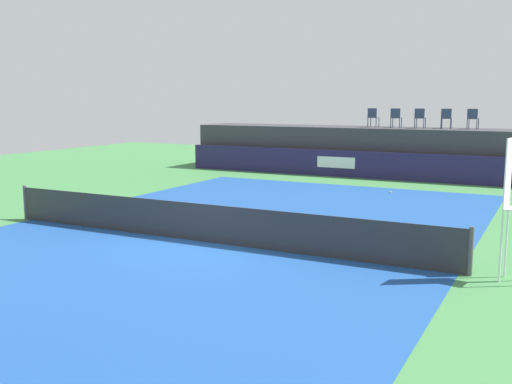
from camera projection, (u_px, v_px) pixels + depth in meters
ground_plane at (260, 220)px, 17.25m from camera, size 48.00×48.00×0.00m
court_inner at (205, 242)px, 14.61m from camera, size 12.00×22.00×0.00m
sponsor_wall at (366, 165)px, 26.38m from camera, size 18.00×0.22×1.20m
spectator_platform at (378, 151)px, 27.88m from camera, size 18.00×2.80×2.20m
spectator_chair_far_left at (373, 117)px, 27.74m from camera, size 0.46×0.46×0.89m
spectator_chair_left at (396, 117)px, 27.09m from camera, size 0.45×0.45×0.89m
spectator_chair_center at (420, 117)px, 26.76m from camera, size 0.45×0.45×0.89m
spectator_chair_right at (446, 118)px, 26.32m from camera, size 0.48×0.48×0.89m
spectator_chair_far_right at (473, 118)px, 25.94m from camera, size 0.46×0.46×0.89m
umpire_chair at (512, 200)px, 11.27m from camera, size 0.50×0.50×2.76m
tennis_net at (205, 223)px, 14.54m from camera, size 12.40×0.02×0.95m
net_post_near at (25, 202)px, 17.34m from camera, size 0.10×0.10×1.00m
net_post_far at (471, 251)px, 11.73m from camera, size 0.10×0.10×1.00m
tennis_ball at (390, 192)px, 22.28m from camera, size 0.07×0.07×0.07m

